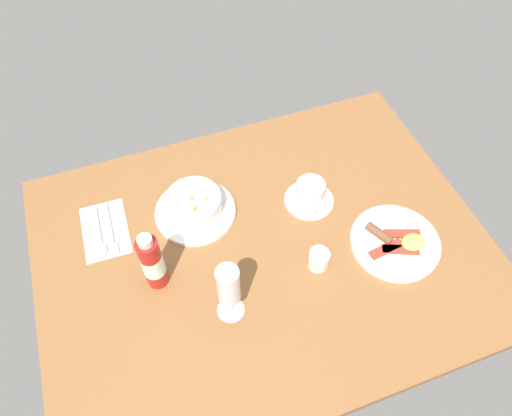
# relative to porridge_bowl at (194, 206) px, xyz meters

# --- Properties ---
(ground_plane) EXTENTS (1.10, 0.84, 0.03)m
(ground_plane) POSITION_rel_porridge_bowl_xyz_m (-0.13, 0.16, -0.05)
(ground_plane) COLOR brown
(porridge_bowl) EXTENTS (0.21, 0.21, 0.07)m
(porridge_bowl) POSITION_rel_porridge_bowl_xyz_m (0.00, 0.00, 0.00)
(porridge_bowl) COLOR white
(porridge_bowl) RESTS_ON ground_plane
(cutlery_setting) EXTENTS (0.12, 0.18, 0.01)m
(cutlery_setting) POSITION_rel_porridge_bowl_xyz_m (0.23, -0.02, -0.03)
(cutlery_setting) COLOR white
(cutlery_setting) RESTS_ON ground_plane
(coffee_cup) EXTENTS (0.13, 0.13, 0.07)m
(coffee_cup) POSITION_rel_porridge_bowl_xyz_m (-0.29, 0.07, -0.00)
(coffee_cup) COLOR white
(coffee_cup) RESTS_ON ground_plane
(creamer_jug) EXTENTS (0.06, 0.05, 0.06)m
(creamer_jug) POSITION_rel_porridge_bowl_xyz_m (-0.24, 0.25, -0.01)
(creamer_jug) COLOR white
(creamer_jug) RESTS_ON ground_plane
(wine_glass) EXTENTS (0.06, 0.06, 0.18)m
(wine_glass) POSITION_rel_porridge_bowl_xyz_m (-0.00, 0.29, 0.08)
(wine_glass) COLOR white
(wine_glass) RESTS_ON ground_plane
(sauce_bottle_red) EXTENTS (0.05, 0.05, 0.18)m
(sauce_bottle_red) POSITION_rel_porridge_bowl_xyz_m (0.14, 0.15, 0.05)
(sauce_bottle_red) COLOR #B21E19
(sauce_bottle_red) RESTS_ON ground_plane
(breakfast_plate) EXTENTS (0.22, 0.22, 0.04)m
(breakfast_plate) POSITION_rel_porridge_bowl_xyz_m (-0.44, 0.26, -0.02)
(breakfast_plate) COLOR white
(breakfast_plate) RESTS_ON ground_plane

